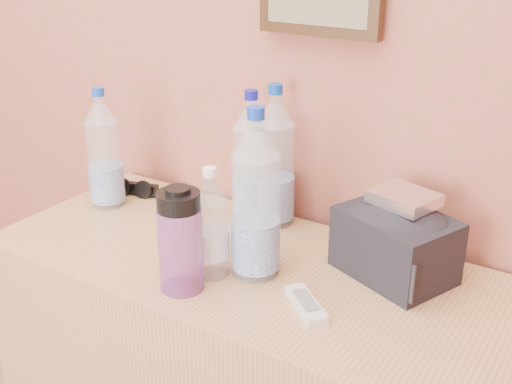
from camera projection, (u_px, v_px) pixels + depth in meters
pet_large_a at (104, 155)px, 1.70m from camera, size 0.09×0.09×0.33m
pet_large_b at (275, 164)px, 1.60m from camera, size 0.10×0.10×0.36m
pet_large_c at (251, 164)px, 1.62m from camera, size 0.09×0.09×0.34m
pet_large_d at (256, 204)px, 1.36m from camera, size 0.10×0.10×0.38m
pet_small at (211, 229)px, 1.37m from camera, size 0.07×0.07×0.25m
nalgene_bottle at (180, 240)px, 1.32m from camera, size 0.09×0.09×0.23m
sunglasses at (136, 189)px, 1.82m from camera, size 0.15×0.08×0.04m
ac_remote at (306, 305)px, 1.29m from camera, size 0.13×0.12×0.02m
toiletry_bag at (395, 241)px, 1.38m from camera, size 0.28×0.25×0.16m
foil_packet at (404, 198)px, 1.36m from camera, size 0.15×0.14×0.03m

